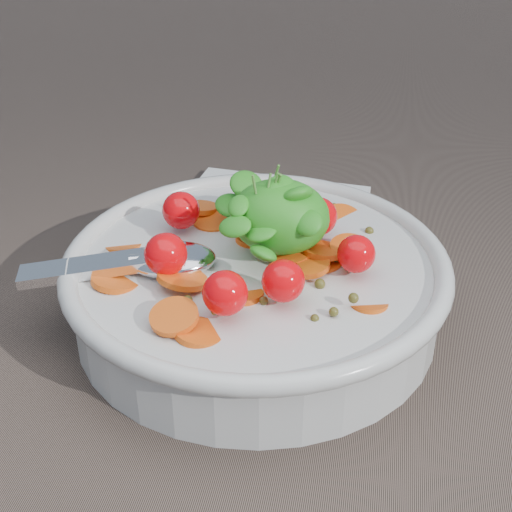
# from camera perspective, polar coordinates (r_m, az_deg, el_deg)

# --- Properties ---
(ground) EXTENTS (6.00, 6.00, 0.00)m
(ground) POSITION_cam_1_polar(r_m,az_deg,el_deg) (0.55, -1.13, -5.89)
(ground) COLOR brown
(ground) RESTS_ON ground
(bowl) EXTENTS (0.31, 0.29, 0.12)m
(bowl) POSITION_cam_1_polar(r_m,az_deg,el_deg) (0.54, -0.02, -2.08)
(bowl) COLOR silver
(bowl) RESTS_ON ground
(napkin) EXTENTS (0.19, 0.17, 0.01)m
(napkin) POSITION_cam_1_polar(r_m,az_deg,el_deg) (0.71, 1.01, 3.50)
(napkin) COLOR white
(napkin) RESTS_ON ground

